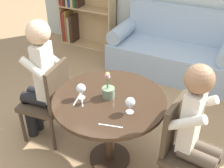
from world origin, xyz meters
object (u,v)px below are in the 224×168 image
object	(u,v)px
bookshelf_left	(80,6)
person_right	(198,135)
wine_glass_left	(81,89)
chair_right	(184,147)
couch	(172,52)
flower_vase	(108,91)
wine_glass_right	(130,103)
chair_left	(50,99)
person_left	(39,79)

from	to	relation	value
bookshelf_left	person_right	xyz separation A→B (m)	(2.51, -2.29, -0.01)
bookshelf_left	wine_glass_left	size ratio (longest dim) A/B	9.79
wine_glass_left	chair_right	bearing A→B (deg)	5.19
couch	chair_right	size ratio (longest dim) A/B	1.95
flower_vase	chair_right	bearing A→B (deg)	-2.67
couch	person_right	xyz separation A→B (m)	(0.78, -2.02, 0.37)
wine_glass_left	wine_glass_right	bearing A→B (deg)	0.87
chair_left	person_right	size ratio (longest dim) A/B	0.72
couch	person_right	size ratio (longest dim) A/B	1.40
bookshelf_left	wine_glass_left	distance (m)	2.80
bookshelf_left	flower_vase	size ratio (longest dim) A/B	5.50
person_left	bookshelf_left	bearing A→B (deg)	-163.43
bookshelf_left	wine_glass_right	world-z (taller)	bookshelf_left
chair_left	wine_glass_left	world-z (taller)	chair_left
person_left	wine_glass_right	bearing A→B (deg)	77.94
person_left	wine_glass_right	size ratio (longest dim) A/B	9.53
chair_right	chair_left	bearing A→B (deg)	94.85
couch	wine_glass_left	size ratio (longest dim) A/B	12.80
couch	chair_right	distance (m)	2.13
chair_left	person_left	size ratio (longest dim) A/B	0.68
person_left	flower_vase	world-z (taller)	person_left
couch	flower_vase	size ratio (longest dim) A/B	7.20
bookshelf_left	wine_glass_right	xyz separation A→B (m)	(1.96, -2.35, 0.15)
person_right	person_left	bearing A→B (deg)	95.01
chair_left	chair_right	xyz separation A→B (m)	(1.38, -0.04, 0.00)
bookshelf_left	chair_left	distance (m)	2.47
person_right	wine_glass_left	distance (m)	1.01
bookshelf_left	wine_glass_right	distance (m)	3.07
couch	chair_right	bearing A→B (deg)	-70.99
flower_vase	couch	bearing A→B (deg)	89.42
chair_right	wine_glass_left	distance (m)	0.97
wine_glass_left	person_right	bearing A→B (deg)	3.81
chair_right	person_left	bearing A→B (deg)	95.57
chair_right	person_right	distance (m)	0.20
bookshelf_left	wine_glass_left	bearing A→B (deg)	-57.32
chair_left	couch	bearing A→B (deg)	154.15
couch	wine_glass_right	size ratio (longest dim) A/B	12.69
bookshelf_left	wine_glass_left	xyz separation A→B (m)	(1.51, -2.36, 0.15)
bookshelf_left	person_left	bearing A→B (deg)	-66.94
couch	person_left	bearing A→B (deg)	-111.29
chair_right	flower_vase	bearing A→B (deg)	93.76
wine_glass_left	wine_glass_right	xyz separation A→B (m)	(0.45, 0.01, 0.00)
chair_left	wine_glass_right	bearing A→B (deg)	76.47
couch	wine_glass_left	distance (m)	2.16
bookshelf_left	chair_left	world-z (taller)	bookshelf_left
wine_glass_left	couch	bearing A→B (deg)	83.99
wine_glass_right	bookshelf_left	bearing A→B (deg)	129.88
person_left	flower_vase	distance (m)	0.76
person_right	wine_glass_left	bearing A→B (deg)	100.23
person_left	flower_vase	bearing A→B (deg)	84.36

